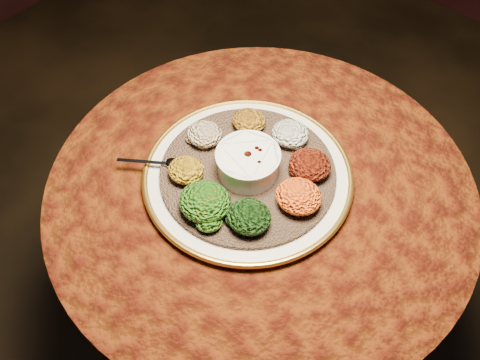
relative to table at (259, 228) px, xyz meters
The scene contains 13 objects.
table is the anchor object (origin of this frame).
platter 0.20m from the table, behind, with size 0.52×0.52×0.02m.
injera 0.21m from the table, behind, with size 0.39×0.39×0.01m, color brown.
stew_bowl 0.24m from the table, behind, with size 0.14×0.14×0.06m.
spoon 0.30m from the table, 150.43° to the right, with size 0.13×0.09×0.01m.
portion_ayib 0.26m from the table, 97.60° to the left, with size 0.09×0.08×0.04m, color beige.
portion_kitfo 0.25m from the table, 48.57° to the left, with size 0.09×0.09×0.04m, color black.
portion_tikil 0.25m from the table, ahead, with size 0.10×0.09×0.05m, color #BB820F.
portion_gomen 0.26m from the table, 64.61° to the right, with size 0.09×0.09×0.04m, color black.
portion_mixveg 0.28m from the table, 105.78° to the right, with size 0.11×0.10×0.05m, color #903B09.
portion_kik 0.28m from the table, 142.56° to the right, with size 0.08×0.08×0.04m, color #A77C0E.
portion_timatim 0.28m from the table, behind, with size 0.08×0.08×0.04m, color maroon.
portion_shiro 0.27m from the table, 138.78° to the left, with size 0.08×0.08×0.04m, color #8A5D10.
Camera 1 is at (0.42, -0.59, 1.68)m, focal length 40.00 mm.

